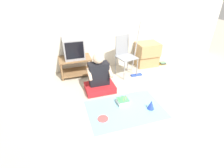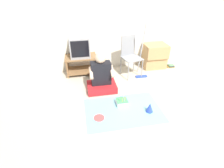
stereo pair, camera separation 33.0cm
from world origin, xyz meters
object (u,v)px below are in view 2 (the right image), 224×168
Objects in this scene: tv at (80,47)px; party_hat_blue at (150,107)px; cardboard_box_stack at (155,56)px; birthday_cake at (122,102)px; person_seated at (101,77)px; book_pile at (171,66)px; paper_plate at (99,118)px; folding_chair at (130,54)px; dust_mop at (142,61)px.

tv is 2.18m from party_hat_blue.
birthday_cake is (-1.24, -1.45, -0.27)m from cardboard_box_stack.
person_seated is at bearing 128.81° from party_hat_blue.
person_seated reaches higher than book_pile.
party_hat_blue is (1.11, -1.78, -0.59)m from tv.
birthday_cake is 1.13× the size of paper_plate.
party_hat_blue is at bearing -51.19° from person_seated.
folding_chair is at bearing 36.51° from person_seated.
folding_chair reaches higher than birthday_cake.
dust_mop reaches higher than folding_chair.
tv is at bearing 114.52° from birthday_cake.
tv is 1.91m from paper_plate.
birthday_cake is (-1.71, -1.36, 0.03)m from book_pile.
birthday_cake is 1.16× the size of party_hat_blue.
dust_mop is at bearing -16.90° from tv.
dust_mop is 1.85m from paper_plate.
person_seated is at bearing 115.70° from birthday_cake.
birthday_cake is at bearing -130.52° from cardboard_box_stack.
birthday_cake is at bearing -64.30° from person_seated.
dust_mop is at bearing -162.39° from book_pile.
cardboard_box_stack is (1.92, -0.03, -0.36)m from tv.
dust_mop is 1.44× the size of person_seated.
book_pile is (2.38, -0.12, -0.66)m from tv.
book_pile is at bearing -10.64° from cardboard_box_stack.
birthday_cake is at bearing -65.48° from tv.
folding_chair reaches higher than book_pile.
birthday_cake is at bearing 31.60° from paper_plate.
dust_mop is 7.25× the size of party_hat_blue.
person_seated reaches higher than paper_plate.
book_pile is 2.16m from person_seated.
birthday_cake is (-0.48, -1.20, -0.48)m from folding_chair.
party_hat_blue is (-0.05, -1.49, -0.44)m from folding_chair.
book_pile is (0.98, 0.31, -0.36)m from dust_mop.
cardboard_box_stack is at bearing 45.46° from paper_plate.
tv reaches higher than paper_plate.
birthday_cake is at bearing 146.09° from party_hat_blue.
tv is 2.28× the size of birthday_cake.
party_hat_blue is (-1.27, -1.66, 0.07)m from book_pile.
dust_mop is 1.41m from party_hat_blue.
person_seated is at bearing -151.64° from cardboard_box_stack.
person_seated is 5.02× the size of party_hat_blue.
folding_chair is 4.54× the size of birthday_cake.
cardboard_box_stack is 3.01× the size of birthday_cake.
cardboard_box_stack is 2.47m from paper_plate.
cardboard_box_stack is 3.17× the size of book_pile.
tv is at bearing 179.10° from cardboard_box_stack.
tv is 1.02m from person_seated.
cardboard_box_stack reaches higher than party_hat_blue.
person_seated is at bearing -159.66° from book_pile.
tv is at bearing 122.07° from party_hat_blue.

